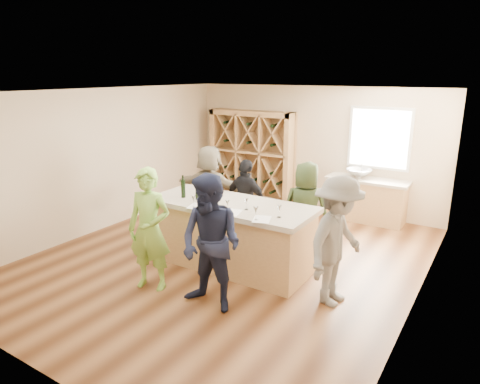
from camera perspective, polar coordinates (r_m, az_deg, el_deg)
The scene contains 33 objects.
floor at distance 7.48m, azimuth -1.48°, elevation -9.12°, with size 6.00×7.00×0.10m, color brown.
ceiling at distance 6.80m, azimuth -1.66°, elevation 13.66°, with size 6.00×7.00×0.10m, color white.
wall_back at distance 10.08m, azimuth 9.77°, elevation 5.82°, with size 6.00×0.10×2.80m, color beige.
wall_front at distance 4.64m, azimuth -26.94°, elevation -7.48°, with size 6.00×0.10×2.80m, color beige.
wall_left at distance 9.02m, azimuth -17.94°, elevation 4.13°, with size 0.10×7.00×2.80m, color beige.
wall_right at distance 5.93m, azimuth 23.76°, elevation -2.24°, with size 0.10×7.00×2.80m, color beige.
window_frame at distance 9.49m, azimuth 18.11°, elevation 6.81°, with size 1.30×0.06×1.30m, color white.
window_pane at distance 9.45m, azimuth 18.06°, elevation 6.78°, with size 1.18×0.01×1.18m, color white.
wine_rack at distance 10.55m, azimuth 1.55°, elevation 4.82°, with size 2.20×0.45×2.20m, color tan.
back_counter_base at distance 9.54m, azimuth 16.45°, elevation -1.16°, with size 1.60×0.58×0.86m, color tan.
back_counter_top at distance 9.42m, azimuth 16.67°, elevation 1.52°, with size 1.70×0.62×0.06m, color #C0B39D.
sink at distance 9.44m, azimuth 15.56°, elevation 2.41°, with size 0.54×0.54×0.19m, color silver.
faucet at distance 9.60m, azimuth 15.90°, elevation 2.94°, with size 0.02×0.02×0.30m, color silver.
tasting_counter_base at distance 7.02m, azimuth -1.23°, elevation -5.96°, with size 2.60×1.00×1.00m, color tan.
tasting_counter_top at distance 6.84m, azimuth -1.26°, elevation -1.75°, with size 2.72×1.12×0.08m, color #C0B39D.
wine_bottle_a at distance 7.14m, azimuth -7.58°, elevation 0.45°, with size 0.07×0.07×0.30m, color black.
wine_bottle_c at distance 7.01m, azimuth -5.70°, elevation 0.10°, with size 0.07×0.07×0.27m, color black.
wine_bottle_d at distance 6.83m, azimuth -5.47°, elevation -0.31°, with size 0.07×0.07×0.27m, color black.
wine_bottle_e at distance 6.80m, azimuth -3.48°, elevation -0.17°, with size 0.08×0.08×0.31m, color black.
wine_glass_a at distance 6.62m, azimuth -6.20°, elevation -1.28°, with size 0.07×0.07×0.18m, color white.
wine_glass_b at distance 6.36m, azimuth -1.68°, elevation -1.95°, with size 0.06×0.06×0.17m, color white.
wine_glass_c at distance 6.01m, azimuth 2.13°, elevation -2.84°, with size 0.08×0.08×0.20m, color white.
wine_glass_d at distance 6.46m, azimuth 0.84°, elevation -1.64°, with size 0.07×0.07×0.17m, color white.
wine_glass_e at distance 6.14m, azimuth 5.25°, elevation -2.61°, with size 0.07×0.07×0.18m, color white.
tasting_menu_a at distance 6.69m, azimuth -5.76°, elevation -1.87°, with size 0.24×0.33×0.00m, color white.
tasting_menu_b at distance 6.36m, azimuth -1.05°, elevation -2.72°, with size 0.24×0.33×0.00m, color white.
tasting_menu_c at distance 6.08m, azimuth 2.92°, elevation -3.64°, with size 0.24×0.33×0.00m, color white.
person_near_left at distance 6.31m, azimuth -11.97°, elevation -4.91°, with size 0.66×0.48×1.81m, color #8CC64C.
person_near_right at distance 5.65m, azimuth -3.89°, elevation -6.89°, with size 0.90×0.49×1.85m, color #191E38.
person_server at distance 5.91m, azimuth 12.83°, elevation -6.46°, with size 1.17×0.54×1.81m, color slate.
person_far_mid at distance 7.84m, azimuth 0.83°, elevation -1.34°, with size 0.93×0.48×1.58m, color black.
person_far_right at distance 7.36m, azimuth 8.71°, elevation -2.36°, with size 0.81×0.53×1.66m, color #263319.
person_far_left at distance 8.39m, azimuth -4.02°, elevation 0.34°, with size 1.62×0.58×1.75m, color gray.
Camera 1 is at (3.78, -5.64, 3.09)m, focal length 32.00 mm.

